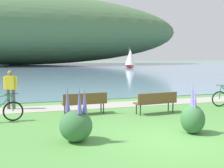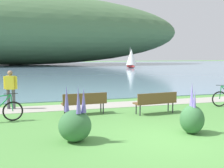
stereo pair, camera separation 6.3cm
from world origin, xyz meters
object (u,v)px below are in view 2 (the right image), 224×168
park_bench_near_camera (84,102)px  sailboat_nearest_to_shore (131,58)px  person_at_shoreline (11,87)px  park_bench_further_along (156,101)px

park_bench_near_camera → sailboat_nearest_to_shore: size_ratio=0.49×
park_bench_near_camera → person_at_shoreline: bearing=145.4°
park_bench_near_camera → park_bench_further_along: 2.89m
park_bench_near_camera → person_at_shoreline: (-2.91, 2.01, 0.46)m
person_at_shoreline → sailboat_nearest_to_shore: bearing=61.9°
park_bench_further_along → sailboat_nearest_to_shore: (12.89, 37.54, 1.28)m
park_bench_further_along → park_bench_near_camera: bearing=165.8°
park_bench_near_camera → person_at_shoreline: person_at_shoreline is taller
park_bench_near_camera → sailboat_nearest_to_shore: 40.05m
park_bench_further_along → person_at_shoreline: (-5.71, 2.72, 0.46)m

